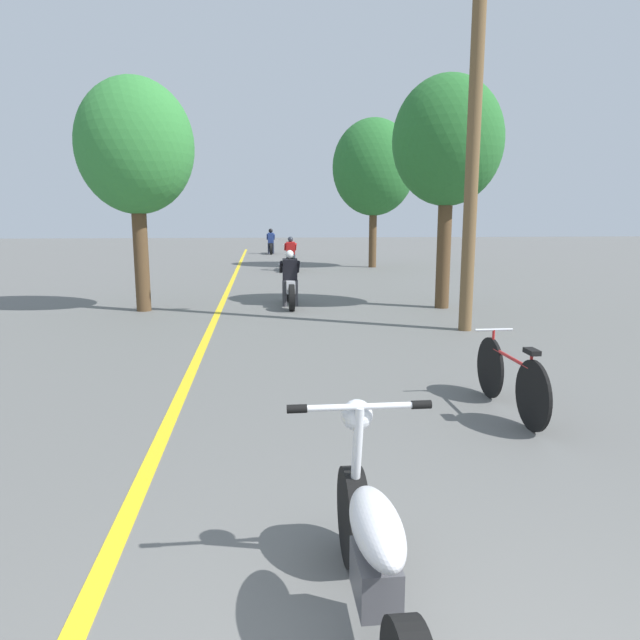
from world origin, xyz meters
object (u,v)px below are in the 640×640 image
Objects in this scene: motorcycle_rider_far at (271,244)px; bicycle_parked at (510,378)px; motorcycle_foreground at (374,558)px; motorcycle_rider_mid at (291,258)px; roadside_tree_right_near at (448,143)px; motorcycle_rider_lead at (290,285)px; roadside_tree_right_far at (374,168)px; utility_pole at (474,116)px; roadside_tree_left at (135,148)px.

motorcycle_rider_far is 28.02m from bicycle_parked.
motorcycle_rider_mid is (0.64, 20.08, 0.09)m from motorcycle_foreground.
motorcycle_rider_far is (-3.59, 20.81, -3.16)m from roadside_tree_right_near.
motorcycle_rider_lead is at bearing 89.24° from motorcycle_foreground.
roadside_tree_right_far is 3.03× the size of motorcycle_rider_far.
roadside_tree_right_far is (0.53, 11.13, 0.40)m from roadside_tree_right_near.
bicycle_parked is at bearing -85.82° from motorcycle_rider_far.
bicycle_parked is (1.95, -7.76, -0.12)m from motorcycle_rider_lead.
motorcycle_rider_mid is (-3.01, 9.80, -3.20)m from roadside_tree_right_near.
utility_pole reaches higher than motorcycle_foreground.
roadside_tree_left reaches higher than motorcycle_rider_mid.
bicycle_parked is (-1.55, -7.14, -3.33)m from roadside_tree_right_near.
roadside_tree_right_near reaches higher than bicycle_parked.
utility_pole is 8.95m from motorcycle_foreground.
bicycle_parked is at bearing -85.08° from motorcycle_rider_mid.
motorcycle_rider_far is 1.14× the size of bicycle_parked.
roadside_tree_left is 2.29× the size of motorcycle_rider_mid.
motorcycle_rider_far reaches higher than motorcycle_rider_lead.
roadside_tree_right_near is 2.92× the size of bicycle_parked.
motorcycle_rider_mid is at bearing -159.43° from roadside_tree_right_far.
roadside_tree_right_far is (0.94, 13.80, 0.28)m from utility_pole.
bicycle_parked is (-2.08, -18.28, -3.73)m from roadside_tree_right_far.
motorcycle_rider_mid is at bearing 101.79° from utility_pole.
motorcycle_foreground is at bearing -113.06° from utility_pole.
roadside_tree_right_near reaches higher than motorcycle_rider_lead.
roadside_tree_left is 2.59× the size of motorcycle_foreground.
bicycle_parked is at bearing -54.56° from roadside_tree_left.
motorcycle_rider_mid is at bearing -86.98° from motorcycle_rider_far.
roadside_tree_right_near is at bearing -9.96° from motorcycle_rider_lead.
motorcycle_rider_far is (-0.09, 20.19, 0.05)m from motorcycle_rider_lead.
utility_pole is 3.40× the size of motorcycle_rider_mid.
roadside_tree_right_near is 10.74m from motorcycle_rider_mid.
roadside_tree_right_far is at bearing -66.91° from motorcycle_rider_far.
utility_pole is 1.44× the size of roadside_tree_right_near.
motorcycle_rider_lead is 1.15× the size of bicycle_parked.
motorcycle_foreground reaches higher than bicycle_parked.
utility_pole is 5.77m from bicycle_parked.
motorcycle_foreground is at bearing -73.24° from roadside_tree_left.
motorcycle_rider_far is at bearing 97.72° from utility_pole.
motorcycle_rider_mid is 1.09× the size of motorcycle_rider_far.
roadside_tree_left is (-6.83, 0.27, -0.16)m from roadside_tree_right_near.
utility_pole is 13.83m from roadside_tree_right_far.
utility_pole is 2.70m from roadside_tree_right_near.
roadside_tree_right_far is at bearing 86.10° from utility_pole.
motorcycle_foreground is at bearing -109.55° from roadside_tree_right_near.
roadside_tree_right_far is 2.99× the size of motorcycle_rider_lead.
utility_pole is 1.22× the size of roadside_tree_right_far.
motorcycle_rider_lead is at bearing -111.00° from roadside_tree_right_far.
motorcycle_rider_mid is at bearing 88.17° from motorcycle_foreground.
motorcycle_rider_mid is (3.82, 9.54, -3.04)m from roadside_tree_left.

